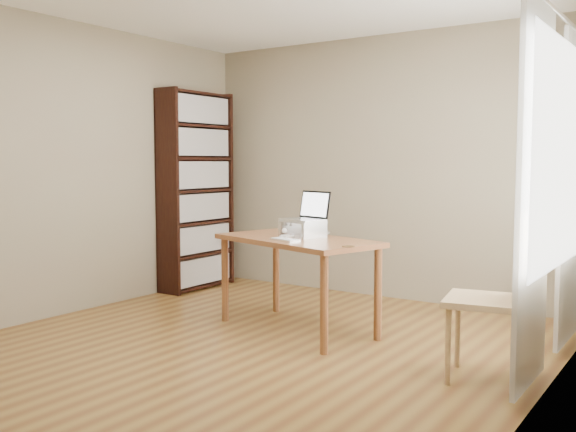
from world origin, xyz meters
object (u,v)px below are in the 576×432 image
object	(u,v)px
laptop	(306,213)
keyboard	(285,240)
desk	(297,250)
cat	(304,229)
chair	(499,291)
bookshelf	(196,191)

from	to	relation	value
laptop	keyboard	distance (m)	0.40
desk	cat	xyz separation A→B (m)	(-0.00, 0.11, 0.16)
desk	chair	xyz separation A→B (m)	(1.69, -0.34, -0.08)
laptop	chair	distance (m)	1.80
bookshelf	laptop	bearing A→B (deg)	-21.54
keyboard	desk	bearing A→B (deg)	115.98
bookshelf	cat	bearing A→B (deg)	-22.30
laptop	bookshelf	bearing A→B (deg)	174.74
bookshelf	desk	size ratio (longest dim) A/B	1.41
bookshelf	chair	xyz separation A→B (m)	(3.55, -1.21, -0.48)
desk	keyboard	bearing A→B (deg)	-65.18
cat	laptop	bearing A→B (deg)	102.46
desk	chair	distance (m)	1.73
chair	bookshelf	bearing A→B (deg)	150.71
desk	laptop	world-z (taller)	laptop
keyboard	cat	world-z (taller)	cat
desk	chair	size ratio (longest dim) A/B	1.42
desk	keyboard	xyz separation A→B (m)	(0.03, -0.22, 0.11)
chair	desk	bearing A→B (deg)	158.18
laptop	keyboard	bearing A→B (deg)	-68.46
laptop	chair	size ratio (longest dim) A/B	0.37
keyboard	cat	xyz separation A→B (m)	(-0.03, 0.33, 0.05)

